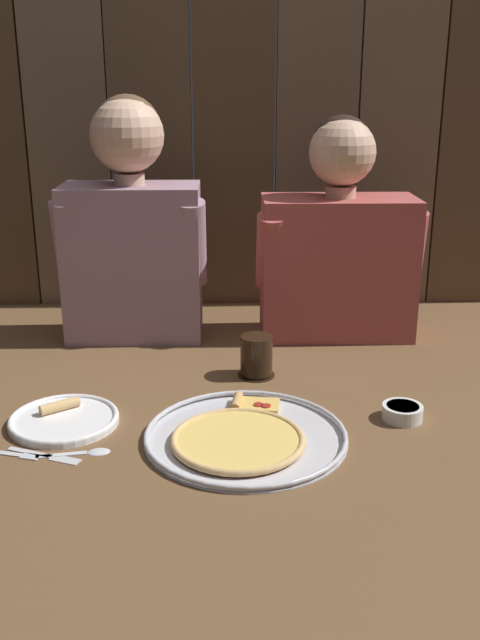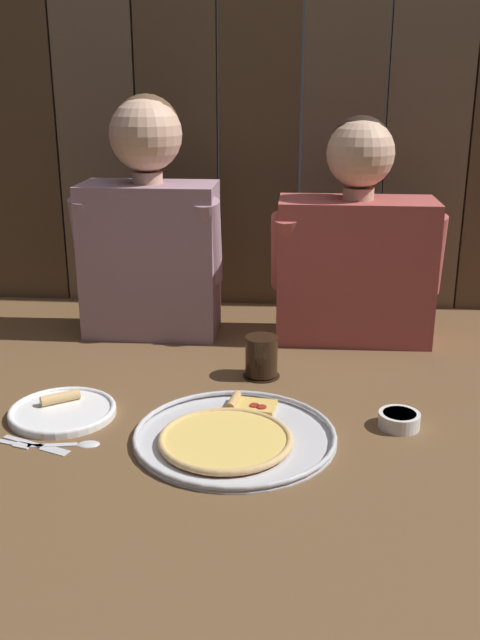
% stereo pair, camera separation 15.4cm
% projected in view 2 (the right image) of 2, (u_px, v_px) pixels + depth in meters
% --- Properties ---
extents(ground_plane, '(3.20, 3.20, 0.00)m').
position_uv_depth(ground_plane, '(235.00, 415.00, 1.51)').
color(ground_plane, brown).
extents(pizza_tray, '(0.40, 0.40, 0.03)m').
position_uv_depth(pizza_tray, '(232.00, 436.00, 1.40)').
color(pizza_tray, silver).
rests_on(pizza_tray, ground).
extents(dinner_plate, '(0.23, 0.23, 0.03)m').
position_uv_depth(dinner_plate, '(62.00, 411.00, 1.51)').
color(dinner_plate, white).
rests_on(dinner_plate, ground).
extents(drinking_glass, '(0.09, 0.09, 0.10)m').
position_uv_depth(drinking_glass, '(261.00, 357.00, 1.69)').
color(drinking_glass, black).
rests_on(drinking_glass, ground).
extents(dipping_bowl, '(0.08, 0.08, 0.03)m').
position_uv_depth(dipping_bowl, '(399.00, 419.00, 1.45)').
color(dipping_bowl, white).
rests_on(dipping_bowl, ground).
extents(table_fork, '(0.13, 0.05, 0.01)m').
position_uv_depth(table_fork, '(5.00, 441.00, 1.39)').
color(table_fork, silver).
rests_on(table_fork, ground).
extents(table_knife, '(0.15, 0.07, 0.01)m').
position_uv_depth(table_knife, '(36.00, 445.00, 1.38)').
color(table_knife, silver).
rests_on(table_knife, ground).
extents(table_spoon, '(0.14, 0.04, 0.01)m').
position_uv_depth(table_spoon, '(77.00, 443.00, 1.38)').
color(table_spoon, silver).
rests_on(table_spoon, ground).
extents(diner_left, '(0.40, 0.21, 0.64)m').
position_uv_depth(diner_left, '(149.00, 224.00, 1.91)').
color(diner_left, gray).
rests_on(diner_left, ground).
extents(diner_right, '(0.44, 0.21, 0.59)m').
position_uv_depth(diner_right, '(356.00, 243.00, 1.88)').
color(diner_right, '#AD4C47').
rests_on(diner_right, ground).
extents(wooden_backdrop_wall, '(2.19, 0.03, 1.48)m').
position_uv_depth(wooden_backdrop_wall, '(260.00, 54.00, 2.03)').
color(wooden_backdrop_wall, brown).
rests_on(wooden_backdrop_wall, ground).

